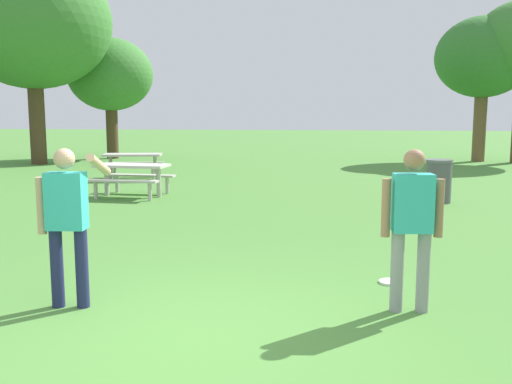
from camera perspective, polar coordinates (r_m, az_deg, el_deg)
ground_plane at (r=5.19m, az=-6.90°, el=-14.64°), size 120.00×120.00×0.00m
person_thrower at (r=6.04m, az=-18.49°, el=-2.23°), size 0.61×0.71×1.64m
person_catcher at (r=5.80m, az=15.47°, el=-2.71°), size 0.61×0.25×1.64m
frisbee at (r=6.93m, az=13.38°, el=-8.81°), size 0.26×0.26×0.03m
picnic_table_near at (r=13.79m, az=-12.38°, el=1.89°), size 1.79×1.53×0.77m
picnic_table_far at (r=17.35m, az=-12.33°, el=3.11°), size 1.93×1.70×0.77m
trash_can_further_along at (r=13.20m, az=17.92°, el=1.07°), size 0.59×0.59×0.96m
tree_tall_left at (r=23.78m, az=-21.67°, el=15.65°), size 5.92×5.92×7.92m
tree_broad_center at (r=25.56m, az=-14.49°, el=11.33°), size 3.64×3.64×5.16m
tree_far_right at (r=25.00m, az=21.95°, el=12.42°), size 3.80×3.80×5.81m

